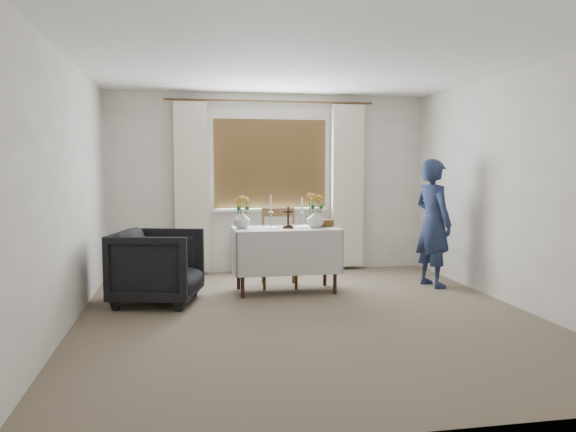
% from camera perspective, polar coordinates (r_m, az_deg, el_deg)
% --- Properties ---
extents(ground, '(5.00, 5.00, 0.00)m').
position_cam_1_polar(ground, '(5.67, 2.09, -10.15)').
color(ground, '#7C6B55').
rests_on(ground, ground).
extents(altar_table, '(1.24, 0.64, 0.76)m').
position_cam_1_polar(altar_table, '(6.67, -0.23, -4.47)').
color(altar_table, silver).
rests_on(altar_table, ground).
extents(wooden_chair, '(0.49, 0.49, 0.97)m').
position_cam_1_polar(wooden_chair, '(6.94, -0.89, -3.22)').
color(wooden_chair, brown).
rests_on(wooden_chair, ground).
extents(armchair, '(1.07, 1.05, 0.81)m').
position_cam_1_polar(armchair, '(6.28, -13.09, -5.01)').
color(armchair, black).
rests_on(armchair, ground).
extents(person, '(0.51, 0.65, 1.58)m').
position_cam_1_polar(person, '(7.15, 14.53, -0.69)').
color(person, navy).
rests_on(person, ground).
extents(radiator, '(1.10, 0.10, 0.60)m').
position_cam_1_polar(radiator, '(7.94, -1.72, -3.53)').
color(radiator, white).
rests_on(radiator, ground).
extents(wooden_cross, '(0.13, 0.10, 0.26)m').
position_cam_1_polar(wooden_cross, '(6.57, 0.01, -0.12)').
color(wooden_cross, black).
rests_on(wooden_cross, altar_table).
extents(candlestick_left, '(0.14, 0.14, 0.39)m').
position_cam_1_polar(candlestick_left, '(6.58, -1.75, 0.45)').
color(candlestick_left, silver).
rests_on(candlestick_left, altar_table).
extents(candlestick_right, '(0.12, 0.12, 0.36)m').
position_cam_1_polar(candlestick_right, '(6.68, 1.44, 0.40)').
color(candlestick_right, silver).
rests_on(candlestick_right, altar_table).
extents(flower_vase_left, '(0.22, 0.22, 0.21)m').
position_cam_1_polar(flower_vase_left, '(6.60, -4.70, -0.36)').
color(flower_vase_left, silver).
rests_on(flower_vase_left, altar_table).
extents(flower_vase_right, '(0.25, 0.25, 0.21)m').
position_cam_1_polar(flower_vase_right, '(6.66, 2.81, -0.27)').
color(flower_vase_right, silver).
rests_on(flower_vase_right, altar_table).
extents(wicker_basket, '(0.23, 0.23, 0.08)m').
position_cam_1_polar(wicker_basket, '(6.82, 3.75, -0.69)').
color(wicker_basket, brown).
rests_on(wicker_basket, altar_table).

